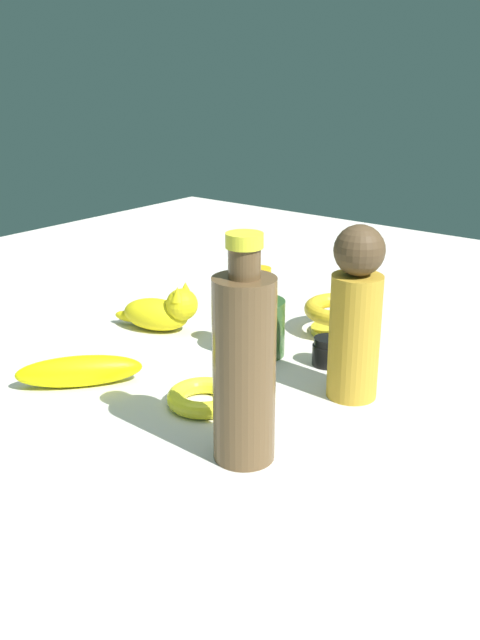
% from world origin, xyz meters
% --- Properties ---
extents(ground, '(2.00, 2.00, 0.00)m').
position_xyz_m(ground, '(0.00, 0.00, 0.00)').
color(ground, silver).
extents(bangle, '(0.10, 0.10, 0.02)m').
position_xyz_m(bangle, '(-0.05, 0.14, 0.01)').
color(bangle, yellow).
rests_on(bangle, ground).
extents(bottle_short, '(0.08, 0.08, 0.14)m').
position_xyz_m(bottle_short, '(0.00, -0.05, 0.05)').
color(bottle_short, '#294C22').
rests_on(bottle_short, ground).
extents(bowl, '(0.13, 0.13, 0.06)m').
position_xyz_m(bowl, '(-0.05, -0.20, 0.03)').
color(bowl, gold).
rests_on(bowl, ground).
extents(bottle_tall, '(0.07, 0.07, 0.27)m').
position_xyz_m(bottle_tall, '(-0.17, 0.21, 0.12)').
color(bottle_tall, brown).
rests_on(bottle_tall, ground).
extents(banana, '(0.15, 0.16, 0.04)m').
position_xyz_m(banana, '(0.13, 0.20, 0.02)').
color(banana, '#F4EE0A').
rests_on(banana, ground).
extents(cat_figurine, '(0.15, 0.09, 0.09)m').
position_xyz_m(cat_figurine, '(0.19, -0.03, 0.04)').
color(cat_figurine, yellow).
rests_on(cat_figurine, ground).
extents(person_figure_adult, '(0.08, 0.08, 0.24)m').
position_xyz_m(person_figure_adult, '(-0.19, -0.01, 0.12)').
color(person_figure_adult, gold).
rests_on(person_figure_adult, ground).
extents(nail_polish_jar, '(0.05, 0.05, 0.04)m').
position_xyz_m(nail_polish_jar, '(-0.11, -0.08, 0.02)').
color(nail_polish_jar, black).
rests_on(nail_polish_jar, ground).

